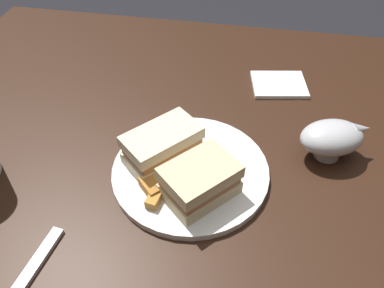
% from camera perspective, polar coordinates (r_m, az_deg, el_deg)
% --- Properties ---
extents(dining_table, '(1.19, 0.90, 0.77)m').
position_cam_1_polar(dining_table, '(0.98, 0.15, -15.90)').
color(dining_table, black).
rests_on(dining_table, ground).
extents(plate, '(0.25, 0.25, 0.01)m').
position_cam_1_polar(plate, '(0.62, -0.23, -4.05)').
color(plate, white).
rests_on(plate, dining_table).
extents(sandwich_half_left, '(0.13, 0.14, 0.06)m').
position_cam_1_polar(sandwich_half_left, '(0.61, -4.46, -0.18)').
color(sandwich_half_left, beige).
rests_on(sandwich_half_left, plate).
extents(sandwich_half_right, '(0.13, 0.13, 0.06)m').
position_cam_1_polar(sandwich_half_right, '(0.56, 1.16, -5.53)').
color(sandwich_half_right, beige).
rests_on(sandwich_half_right, plate).
extents(potato_wedge_front, '(0.03, 0.05, 0.02)m').
position_cam_1_polar(potato_wedge_front, '(0.60, -4.72, -3.76)').
color(potato_wedge_front, '#B77F33').
rests_on(potato_wedge_front, plate).
extents(potato_wedge_middle, '(0.04, 0.04, 0.02)m').
position_cam_1_polar(potato_wedge_middle, '(0.58, -6.30, -6.46)').
color(potato_wedge_middle, '#AD702D').
rests_on(potato_wedge_middle, plate).
extents(potato_wedge_back, '(0.02, 0.04, 0.01)m').
position_cam_1_polar(potato_wedge_back, '(0.57, -5.50, -7.85)').
color(potato_wedge_back, '#B77F33').
rests_on(potato_wedge_back, plate).
extents(potato_wedge_left_edge, '(0.05, 0.04, 0.02)m').
position_cam_1_polar(potato_wedge_left_edge, '(0.57, -0.56, -6.67)').
color(potato_wedge_left_edge, '#AD702D').
rests_on(potato_wedge_left_edge, plate).
extents(potato_wedge_right_edge, '(0.05, 0.04, 0.02)m').
position_cam_1_polar(potato_wedge_right_edge, '(0.58, -4.62, -5.89)').
color(potato_wedge_right_edge, '#B77F33').
rests_on(potato_wedge_right_edge, plate).
extents(potato_wedge_stray, '(0.04, 0.06, 0.02)m').
position_cam_1_polar(potato_wedge_stray, '(0.62, -4.33, -2.46)').
color(potato_wedge_stray, '#AD702D').
rests_on(potato_wedge_stray, plate).
extents(gravy_boat, '(0.13, 0.11, 0.07)m').
position_cam_1_polar(gravy_boat, '(0.67, 20.34, 0.90)').
color(gravy_boat, '#B7B7BC').
rests_on(gravy_boat, dining_table).
extents(napkin, '(0.12, 0.11, 0.01)m').
position_cam_1_polar(napkin, '(0.82, 12.91, 8.71)').
color(napkin, white).
rests_on(napkin, dining_table).
extents(fork, '(0.04, 0.18, 0.01)m').
position_cam_1_polar(fork, '(0.56, -24.45, -18.98)').
color(fork, silver).
rests_on(fork, dining_table).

